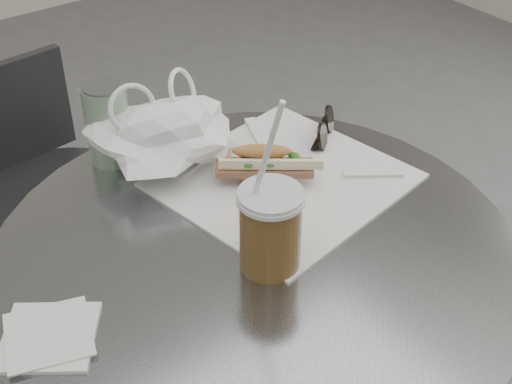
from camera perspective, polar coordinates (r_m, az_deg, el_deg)
cafe_table at (r=1.22m, az=-0.00°, el=-14.14°), size 0.76×0.76×0.74m
chair_far at (r=1.78m, az=-15.52°, el=-2.88°), size 0.37×0.39×0.70m
sandwich_paper at (r=1.14m, az=2.18°, el=0.97°), size 0.40×0.38×0.00m
banh_mi at (r=1.12m, az=0.60°, el=2.21°), size 0.19×0.18×0.06m
iced_coffee at (r=0.95m, az=1.14°, el=-2.92°), size 0.09×0.09×0.26m
sunglasses at (r=1.25m, az=5.49°, el=4.99°), size 0.10×0.08×0.05m
plastic_bag at (r=1.16m, az=-7.11°, el=4.38°), size 0.26×0.23×0.11m
napkin_stack at (r=0.93m, az=-16.25°, el=-11.01°), size 0.16×0.16×0.01m
drink_can at (r=1.19m, az=-11.75°, el=5.41°), size 0.07×0.07×0.14m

